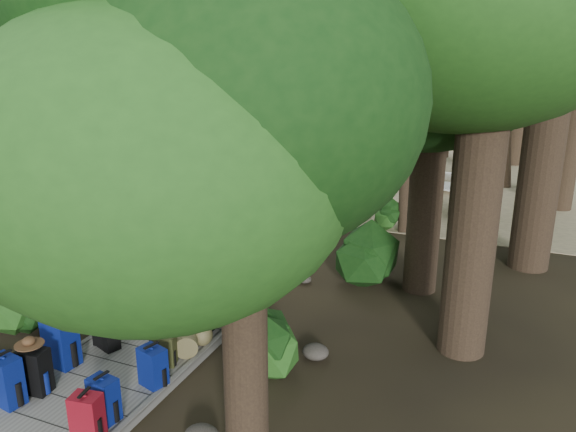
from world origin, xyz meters
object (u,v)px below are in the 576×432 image
at_px(backpack_right_d, 164,348).
at_px(kayak, 265,171).
at_px(backpack_left_c, 60,338).
at_px(suitcase_on_boardwalk, 106,328).
at_px(backpack_left_a, 6,378).
at_px(duffel_right_black, 211,315).
at_px(backpack_right_a, 87,414).
at_px(backpack_right_c, 153,365).
at_px(backpack_left_d, 130,305).
at_px(sun_lounger, 448,183).
at_px(backpack_right_b, 104,397).
at_px(duffel_right_khaki, 186,340).
at_px(lone_suitcase_on_sand, 353,187).
at_px(backpack_left_b, 34,369).

bearing_deg(backpack_right_d, kayak, 90.27).
bearing_deg(backpack_left_c, suitcase_on_boardwalk, 72.88).
height_order(backpack_left_a, backpack_left_c, backpack_left_c).
distance_m(duffel_right_black, kayak, 11.97).
distance_m(backpack_right_a, suitcase_on_boardwalk, 2.17).
distance_m(backpack_left_a, backpack_right_c, 1.89).
height_order(backpack_left_d, sun_lounger, backpack_left_d).
height_order(backpack_right_b, sun_lounger, backpack_right_b).
height_order(backpack_left_d, duffel_right_khaki, backpack_left_d).
height_order(backpack_right_a, duffel_right_black, backpack_right_a).
bearing_deg(backpack_left_d, lone_suitcase_on_sand, 103.35).
bearing_deg(duffel_right_black, backpack_right_a, -88.64).
distance_m(backpack_left_c, kayak, 13.35).
distance_m(backpack_right_a, backpack_right_d, 1.74).
bearing_deg(duffel_right_khaki, backpack_right_c, -117.30).
distance_m(backpack_left_c, duffel_right_black, 2.39).
bearing_deg(backpack_right_c, sun_lounger, 96.61).
xyz_separation_m(backpack_right_a, duffel_right_black, (-0.03, 3.01, -0.09)).
relative_size(backpack_right_a, sun_lounger, 0.38).
bearing_deg(backpack_right_c, backpack_left_c, -160.61).
bearing_deg(backpack_right_d, duffel_right_khaki, 59.87).
distance_m(backpack_left_a, duffel_right_khaki, 2.55).
xyz_separation_m(duffel_right_black, sun_lounger, (2.39, 11.42, -0.06)).
xyz_separation_m(backpack_right_d, suitcase_on_boardwalk, (-1.13, 0.06, 0.07)).
relative_size(backpack_right_b, duffel_right_black, 0.89).
xyz_separation_m(backpack_left_d, suitcase_on_boardwalk, (0.28, -0.94, 0.08)).
relative_size(duffel_right_black, kayak, 0.26).
bearing_deg(duffel_right_khaki, backpack_left_d, 128.12).
height_order(duffel_right_black, suitcase_on_boardwalk, suitcase_on_boardwalk).
relative_size(backpack_right_d, kayak, 0.18).
height_order(backpack_left_d, backpack_right_b, backpack_right_b).
relative_size(backpack_left_a, backpack_left_b, 1.06).
bearing_deg(suitcase_on_boardwalk, backpack_left_a, -78.07).
xyz_separation_m(backpack_right_b, suitcase_on_boardwalk, (-1.18, 1.45, 0.01)).
relative_size(backpack_right_c, duffel_right_khaki, 1.17).
height_order(duffel_right_khaki, duffel_right_black, duffel_right_black).
relative_size(backpack_left_a, sun_lounger, 0.45).
bearing_deg(backpack_right_a, backpack_right_b, 87.91).
xyz_separation_m(backpack_right_b, duffel_right_khaki, (0.04, 1.85, -0.15)).
xyz_separation_m(backpack_right_d, kayak, (-4.17, 12.46, -0.22)).
height_order(duffel_right_black, kayak, duffel_right_black).
xyz_separation_m(backpack_right_c, lone_suitcase_on_sand, (-0.47, 11.45, -0.13)).
bearing_deg(backpack_right_a, sun_lounger, 71.77).
xyz_separation_m(backpack_right_a, backpack_right_b, (-0.04, 0.35, 0.01)).
bearing_deg(backpack_left_a, backpack_left_b, 78.05).
height_order(backpack_right_a, suitcase_on_boardwalk, suitcase_on_boardwalk).
distance_m(duffel_right_khaki, sun_lounger, 12.45).
relative_size(backpack_left_d, suitcase_on_boardwalk, 0.76).
relative_size(backpack_right_d, duffel_right_black, 0.72).
xyz_separation_m(backpack_left_c, backpack_right_d, (1.41, 0.60, -0.17)).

